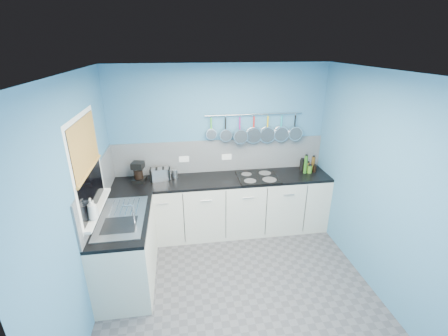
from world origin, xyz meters
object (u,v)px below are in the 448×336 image
object	(u,v)px
paper_towel	(138,172)
toaster	(160,174)
soap_bottle_a	(92,209)
canister	(175,174)
soap_bottle_b	(94,208)
hob	(258,177)
coffee_maker	(138,172)

from	to	relation	value
paper_towel	toaster	world-z (taller)	paper_towel
soap_bottle_a	toaster	size ratio (longest dim) A/B	0.90
paper_towel	canister	size ratio (longest dim) A/B	2.28
soap_bottle_a	canister	xyz separation A→B (m)	(0.83, 1.28, -0.21)
soap_bottle_a	soap_bottle_b	xyz separation A→B (m)	(0.00, 0.08, -0.03)
toaster	hob	xyz separation A→B (m)	(1.42, -0.14, -0.08)
toaster	canister	size ratio (longest dim) A/B	2.13
toaster	hob	size ratio (longest dim) A/B	0.45
paper_towel	hob	xyz separation A→B (m)	(1.72, -0.14, -0.14)
soap_bottle_b	paper_towel	xyz separation A→B (m)	(0.32, 1.17, -0.09)
soap_bottle_a	toaster	bearing A→B (deg)	63.35
soap_bottle_a	paper_towel	world-z (taller)	soap_bottle_a
soap_bottle_a	paper_towel	bearing A→B (deg)	75.54
toaster	soap_bottle_b	bearing A→B (deg)	-134.07
paper_towel	coffee_maker	world-z (taller)	coffee_maker
paper_towel	hob	distance (m)	1.74
coffee_maker	soap_bottle_a	bearing A→B (deg)	-91.68
coffee_maker	hob	bearing A→B (deg)	10.01
canister	soap_bottle_a	bearing A→B (deg)	-122.97
paper_towel	coffee_maker	bearing A→B (deg)	-79.45
hob	coffee_maker	bearing A→B (deg)	176.56
toaster	soap_bottle_a	bearing A→B (deg)	-132.59
toaster	canister	distance (m)	0.21
toaster	canister	world-z (taller)	toaster
soap_bottle_b	toaster	xyz separation A→B (m)	(0.63, 1.17, -0.15)
paper_towel	hob	world-z (taller)	paper_towel
soap_bottle_a	coffee_maker	xyz separation A→B (m)	(0.33, 1.21, -0.12)
canister	hob	size ratio (longest dim) A/B	0.21
toaster	paper_towel	bearing A→B (deg)	164.87
soap_bottle_a	hob	bearing A→B (deg)	28.39
hob	toaster	bearing A→B (deg)	174.33
toaster	coffee_maker	bearing A→B (deg)	171.26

